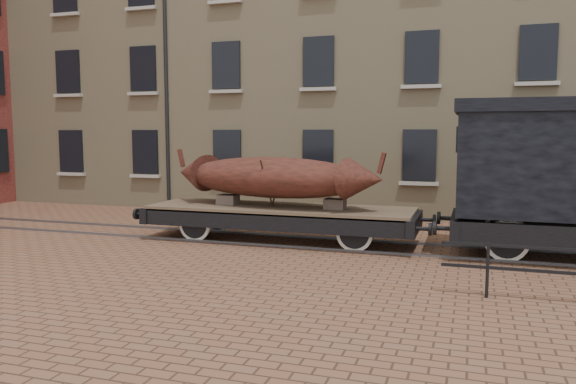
% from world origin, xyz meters
% --- Properties ---
extents(ground, '(90.00, 90.00, 0.00)m').
position_xyz_m(ground, '(0.00, 0.00, 0.00)').
color(ground, brown).
extents(warehouse_cream, '(40.00, 10.19, 14.00)m').
position_xyz_m(warehouse_cream, '(3.00, 9.99, 7.00)').
color(warehouse_cream, tan).
rests_on(warehouse_cream, ground).
extents(rail_track, '(30.00, 1.52, 0.06)m').
position_xyz_m(rail_track, '(0.00, 0.00, 0.03)').
color(rail_track, '#59595E').
rests_on(rail_track, ground).
extents(flatcar_wagon, '(8.09, 2.19, 1.22)m').
position_xyz_m(flatcar_wagon, '(-2.22, 0.00, 0.76)').
color(flatcar_wagon, brown).
rests_on(flatcar_wagon, ground).
extents(iron_boat, '(6.27, 2.54, 1.52)m').
position_xyz_m(iron_boat, '(-2.43, 0.00, 1.75)').
color(iron_boat, maroon).
rests_on(iron_boat, flatcar_wagon).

